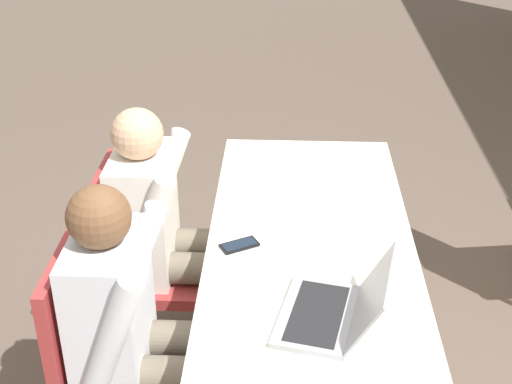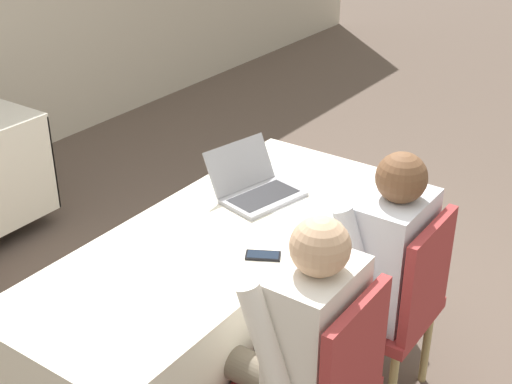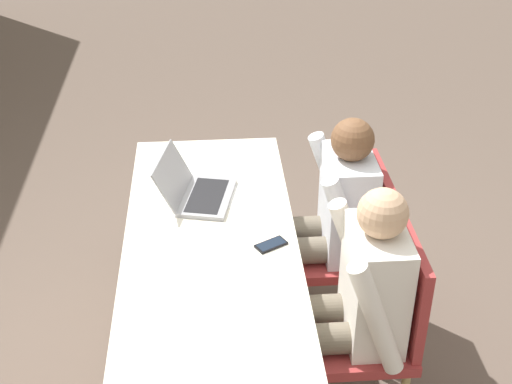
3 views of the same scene
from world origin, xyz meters
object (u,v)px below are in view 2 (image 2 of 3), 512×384
(laptop, at_px, (256,188))
(person_checkered_shirt, at_px, (296,339))
(person_white_shirt, at_px, (375,261))
(chair_near_right, at_px, (395,302))
(cell_phone, at_px, (263,255))

(laptop, distance_m, person_checkered_shirt, 0.93)
(person_checkered_shirt, bearing_deg, person_white_shirt, -180.00)
(chair_near_right, xyz_separation_m, person_checkered_shirt, (-0.61, 0.10, 0.16))
(laptop, bearing_deg, person_white_shirt, -82.91)
(cell_phone, xyz_separation_m, person_checkered_shirt, (-0.26, -0.32, -0.09))
(person_checkered_shirt, relative_size, person_white_shirt, 1.00)
(cell_phone, bearing_deg, person_checkered_shirt, -158.42)
(cell_phone, distance_m, chair_near_right, 0.60)
(laptop, height_order, person_white_shirt, person_white_shirt)
(chair_near_right, distance_m, person_checkered_shirt, 0.63)
(person_checkered_shirt, distance_m, person_white_shirt, 0.61)
(cell_phone, height_order, chair_near_right, chair_near_right)
(laptop, distance_m, cell_phone, 0.52)
(chair_near_right, distance_m, person_white_shirt, 0.19)
(laptop, height_order, cell_phone, laptop)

